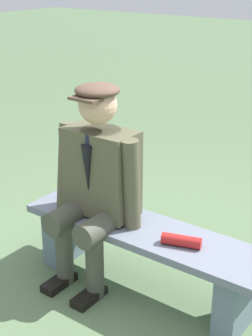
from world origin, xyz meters
TOP-DOWN VIEW (x-y plane):
  - ground_plane at (0.00, 0.00)m, footprint 30.00×30.00m
  - bench at (0.00, 0.00)m, footprint 1.55×0.40m
  - seated_man at (0.31, 0.05)m, footprint 0.61×0.53m
  - rolled_magazine at (-0.29, 0.05)m, footprint 0.23×0.13m

SIDE VIEW (x-z plane):
  - ground_plane at x=0.00m, z-range 0.00..0.00m
  - bench at x=0.00m, z-range 0.08..0.50m
  - rolled_magazine at x=-0.29m, z-range 0.43..0.49m
  - seated_man at x=0.31m, z-range 0.05..1.31m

